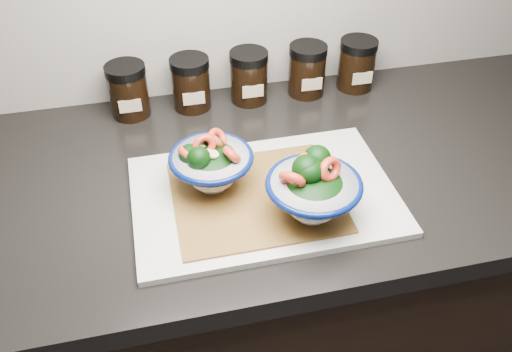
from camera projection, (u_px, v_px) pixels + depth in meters
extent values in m
cube|color=black|center=(265.00, 318.00, 1.31)|extent=(3.43, 0.58, 0.86)
cube|color=black|center=(267.00, 175.00, 1.02)|extent=(3.50, 0.60, 0.04)
cube|color=silver|center=(264.00, 195.00, 0.94)|extent=(0.45, 0.30, 0.01)
cube|color=#A67931|center=(256.00, 197.00, 0.92)|extent=(0.28, 0.24, 0.00)
cylinder|color=white|center=(213.00, 183.00, 0.94)|extent=(0.05, 0.05, 0.01)
ellipsoid|color=white|center=(212.00, 176.00, 0.93)|extent=(0.08, 0.08, 0.04)
torus|color=#04144D|center=(211.00, 158.00, 0.91)|extent=(0.14, 0.14, 0.01)
torus|color=#04144D|center=(211.00, 164.00, 0.91)|extent=(0.12, 0.12, 0.00)
ellipsoid|color=black|center=(211.00, 162.00, 0.91)|extent=(0.11, 0.11, 0.05)
ellipsoid|color=black|center=(191.00, 154.00, 0.90)|extent=(0.04, 0.04, 0.03)
cylinder|color=#477233|center=(191.00, 161.00, 0.91)|extent=(0.02, 0.01, 0.03)
ellipsoid|color=black|center=(199.00, 159.00, 0.88)|extent=(0.04, 0.04, 0.04)
cylinder|color=#477233|center=(199.00, 165.00, 0.89)|extent=(0.02, 0.02, 0.03)
ellipsoid|color=black|center=(216.00, 149.00, 0.92)|extent=(0.04, 0.04, 0.04)
cylinder|color=#477233|center=(217.00, 155.00, 0.93)|extent=(0.01, 0.01, 0.02)
torus|color=red|center=(188.00, 154.00, 0.90)|extent=(0.05, 0.05, 0.04)
torus|color=red|center=(232.00, 154.00, 0.89)|extent=(0.04, 0.06, 0.06)
torus|color=red|center=(212.00, 142.00, 0.91)|extent=(0.06, 0.05, 0.05)
torus|color=red|center=(204.00, 145.00, 0.89)|extent=(0.06, 0.04, 0.06)
torus|color=red|center=(217.00, 139.00, 0.92)|extent=(0.05, 0.05, 0.05)
cylinder|color=#CCBC8E|center=(203.00, 151.00, 0.90)|extent=(0.02, 0.02, 0.02)
cylinder|color=#CCBC8E|center=(212.00, 154.00, 0.89)|extent=(0.02, 0.02, 0.01)
cylinder|color=white|center=(312.00, 212.00, 0.88)|extent=(0.05, 0.05, 0.01)
ellipsoid|color=white|center=(312.00, 204.00, 0.87)|extent=(0.09, 0.09, 0.04)
torus|color=#04144D|center=(314.00, 184.00, 0.85)|extent=(0.15, 0.15, 0.01)
torus|color=#04144D|center=(313.00, 192.00, 0.86)|extent=(0.13, 0.13, 0.00)
ellipsoid|color=black|center=(314.00, 189.00, 0.85)|extent=(0.11, 0.11, 0.05)
ellipsoid|color=black|center=(309.00, 170.00, 0.84)|extent=(0.05, 0.05, 0.04)
cylinder|color=#477233|center=(309.00, 179.00, 0.85)|extent=(0.01, 0.02, 0.03)
ellipsoid|color=black|center=(307.00, 169.00, 0.84)|extent=(0.05, 0.05, 0.05)
cylinder|color=#477233|center=(306.00, 177.00, 0.85)|extent=(0.01, 0.02, 0.03)
ellipsoid|color=black|center=(317.00, 159.00, 0.86)|extent=(0.05, 0.05, 0.05)
cylinder|color=#477233|center=(316.00, 167.00, 0.87)|extent=(0.02, 0.01, 0.03)
torus|color=red|center=(330.00, 169.00, 0.84)|extent=(0.06, 0.05, 0.05)
torus|color=red|center=(311.00, 160.00, 0.86)|extent=(0.05, 0.05, 0.05)
torus|color=red|center=(292.00, 179.00, 0.83)|extent=(0.06, 0.05, 0.06)
cylinder|color=#CCBC8E|center=(322.00, 174.00, 0.85)|extent=(0.02, 0.02, 0.02)
cylinder|color=black|center=(129.00, 94.00, 1.12)|extent=(0.08, 0.08, 0.09)
cylinder|color=black|center=(125.00, 70.00, 1.08)|extent=(0.08, 0.08, 0.02)
cube|color=#C6B793|center=(130.00, 106.00, 1.09)|extent=(0.04, 0.00, 0.03)
cylinder|color=black|center=(191.00, 87.00, 1.14)|extent=(0.08, 0.08, 0.09)
cylinder|color=black|center=(189.00, 63.00, 1.10)|extent=(0.08, 0.08, 0.02)
cube|color=#C6B793|center=(194.00, 98.00, 1.11)|extent=(0.05, 0.00, 0.03)
cylinder|color=black|center=(249.00, 80.00, 1.16)|extent=(0.08, 0.08, 0.09)
cylinder|color=black|center=(249.00, 56.00, 1.12)|extent=(0.08, 0.08, 0.02)
cube|color=#C6B793|center=(253.00, 91.00, 1.13)|extent=(0.04, 0.00, 0.03)
cylinder|color=black|center=(307.00, 74.00, 1.18)|extent=(0.08, 0.08, 0.09)
cylinder|color=black|center=(308.00, 50.00, 1.15)|extent=(0.08, 0.08, 0.02)
cube|color=#C6B793|center=(312.00, 84.00, 1.16)|extent=(0.04, 0.00, 0.03)
cylinder|color=black|center=(356.00, 68.00, 1.20)|extent=(0.08, 0.08, 0.09)
cylinder|color=black|center=(359.00, 44.00, 1.17)|extent=(0.08, 0.08, 0.02)
cube|color=#C6B793|center=(362.00, 78.00, 1.18)|extent=(0.05, 0.00, 0.03)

